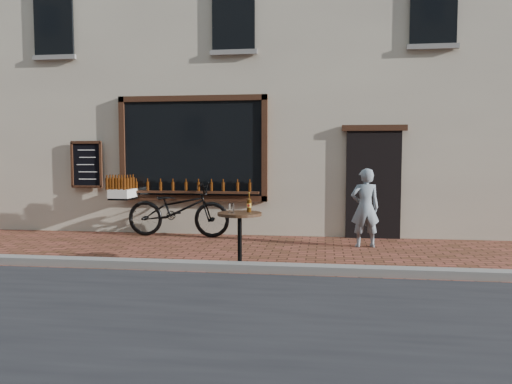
# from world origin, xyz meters

# --- Properties ---
(ground) EXTENTS (90.00, 90.00, 0.00)m
(ground) POSITION_xyz_m (0.00, 0.00, 0.00)
(ground) COLOR #532D1B
(ground) RESTS_ON ground
(kerb) EXTENTS (90.00, 0.25, 0.12)m
(kerb) POSITION_xyz_m (0.00, 0.20, 0.06)
(kerb) COLOR slate
(kerb) RESTS_ON ground
(shop_building) EXTENTS (28.00, 6.20, 10.00)m
(shop_building) POSITION_xyz_m (0.00, 6.50, 5.00)
(shop_building) COLOR beige
(shop_building) RESTS_ON ground
(cargo_bicycle) EXTENTS (2.60, 0.78, 1.23)m
(cargo_bicycle) POSITION_xyz_m (-2.17, 3.11, 0.59)
(cargo_bicycle) COLOR black
(cargo_bicycle) RESTS_ON ground
(bistro_table) EXTENTS (0.66, 0.66, 1.14)m
(bistro_table) POSITION_xyz_m (-0.34, 0.35, 0.61)
(bistro_table) COLOR black
(bistro_table) RESTS_ON ground
(pedestrian) EXTENTS (0.58, 0.43, 1.47)m
(pedestrian) POSITION_xyz_m (1.66, 2.44, 0.73)
(pedestrian) COLOR slate
(pedestrian) RESTS_ON ground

